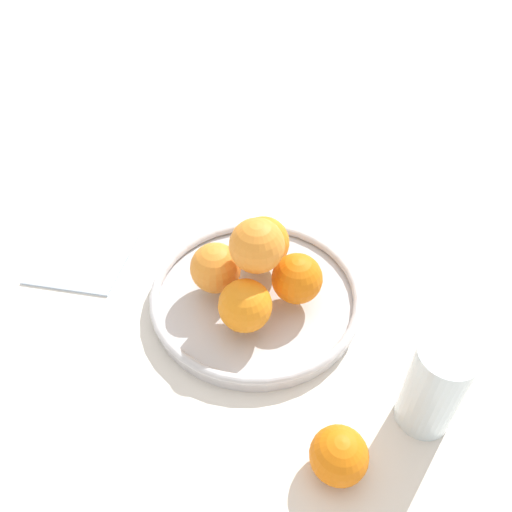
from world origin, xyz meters
name	(u,v)px	position (x,y,z in m)	size (l,w,h in m)	color
ground_plane	(256,302)	(0.00, 0.00, 0.00)	(4.00, 4.00, 0.00)	silver
fruit_bowl	(256,296)	(0.00, 0.00, 0.01)	(0.31, 0.31, 0.03)	silver
orange_pile	(255,266)	(0.00, 0.00, 0.08)	(0.18, 0.19, 0.13)	orange
stray_orange	(339,456)	(-0.07, 0.25, 0.03)	(0.06, 0.06, 0.06)	orange
drinking_glass	(434,388)	(-0.18, 0.20, 0.06)	(0.07, 0.07, 0.13)	silver
napkin_folded	(83,257)	(0.27, -0.12, 0.00)	(0.14, 0.14, 0.01)	silver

